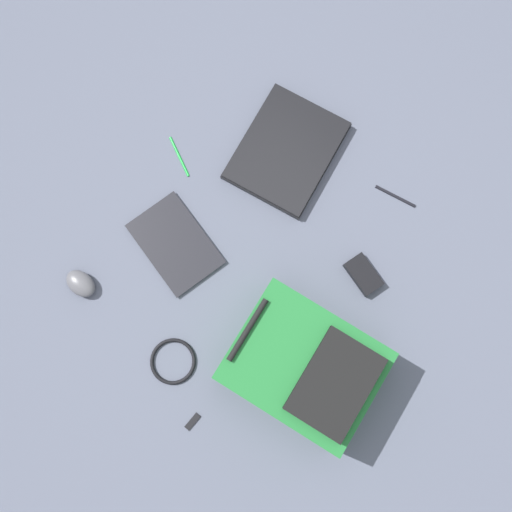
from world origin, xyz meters
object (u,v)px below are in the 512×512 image
book_manual (175,244)px  pen_black (179,156)px  computer_mouse (81,284)px  usb_stick (193,422)px  laptop (287,150)px  power_brick (363,275)px  cable_coil (173,361)px  pen_blue (396,196)px  backpack (305,366)px

book_manual → pen_black: size_ratio=2.08×
computer_mouse → usb_stick: bearing=-99.5°
laptop → pen_black: size_ratio=2.96×
laptop → book_manual: size_ratio=1.42×
computer_mouse → usb_stick: 0.52m
power_brick → cable_coil: bearing=161.6°
laptop → usb_stick: (-0.76, -0.41, -0.01)m
book_manual → computer_mouse: computer_mouse is taller
pen_blue → power_brick: bearing=-156.7°
computer_mouse → power_brick: bearing=-47.9°
cable_coil → pen_black: 0.63m
pen_black → power_brick: bearing=-76.5°
pen_black → usb_stick: same height
book_manual → power_brick: power_brick is taller
backpack → usb_stick: size_ratio=8.90×
pen_blue → cable_coil: bearing=173.9°
backpack → computer_mouse: (-0.32, 0.62, -0.07)m
pen_black → pen_blue: pen_blue is taller
laptop → pen_black: 0.34m
book_manual → pen_blue: (0.60, -0.35, -0.00)m
computer_mouse → pen_blue: (0.89, -0.45, -0.02)m
power_brick → pen_blue: power_brick is taller
laptop → pen_blue: (0.15, -0.33, -0.01)m
laptop → power_brick: bearing=-102.6°
laptop → pen_blue: laptop is taller
power_brick → laptop: bearing=77.4°
laptop → power_brick: size_ratio=3.59×
pen_black → book_manual: bearing=-133.8°
laptop → cable_coil: laptop is taller
cable_coil → usb_stick: 0.18m
backpack → pen_black: (0.16, 0.73, -0.08)m
laptop → usb_stick: 0.86m
book_manual → usb_stick: book_manual is taller
laptop → book_manual: 0.45m
cable_coil → laptop: bearing=19.5°
computer_mouse → pen_black: size_ratio=0.70×
backpack → laptop: 0.66m
computer_mouse → laptop: bearing=-15.8°
book_manual → backpack: bearing=-86.4°
pen_black → laptop: bearing=-40.3°
usb_stick → book_manual: bearing=54.0°
backpack → power_brick: size_ratio=3.99×
pen_black → pen_blue: bearing=-53.6°
cable_coil → pen_blue: (0.84, -0.09, -0.00)m
laptop → power_brick: 0.45m
book_manual → usb_stick: bearing=-126.0°
pen_black → usb_stick: size_ratio=2.70×
cable_coil → book_manual: bearing=47.4°
cable_coil → power_brick: bearing=-18.4°
power_brick → book_manual: bearing=127.7°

